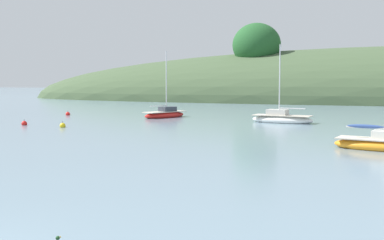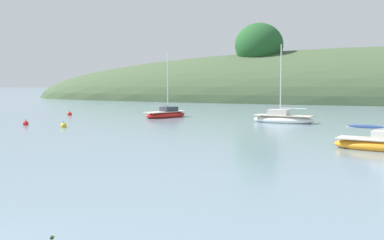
# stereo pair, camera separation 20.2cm
# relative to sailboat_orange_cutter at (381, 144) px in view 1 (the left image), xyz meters

# --- Properties ---
(sailboat_orange_cutter) EXTENTS (4.80, 2.69, 6.00)m
(sailboat_orange_cutter) POSITION_rel_sailboat_orange_cutter_xyz_m (0.00, 0.00, 0.00)
(sailboat_orange_cutter) COLOR orange
(sailboat_orange_cutter) RESTS_ON ground
(sailboat_teal_outer) EXTENTS (3.68, 4.87, 6.41)m
(sailboat_teal_outer) POSITION_rel_sailboat_orange_cutter_xyz_m (-17.42, 16.98, -0.00)
(sailboat_teal_outer) COLOR red
(sailboat_teal_outer) RESTS_ON ground
(sailboat_blue_center) EXTENTS (5.42, 2.79, 6.64)m
(sailboat_blue_center) POSITION_rel_sailboat_orange_cutter_xyz_m (-6.26, 14.34, 0.02)
(sailboat_blue_center) COLOR white
(sailboat_blue_center) RESTS_ON ground
(mooring_buoy_inner) EXTENTS (0.44, 0.44, 0.54)m
(mooring_buoy_inner) POSITION_rel_sailboat_orange_cutter_xyz_m (-27.75, 16.96, -0.19)
(mooring_buoy_inner) COLOR red
(mooring_buoy_inner) RESTS_ON ground
(mooring_buoy_channel) EXTENTS (0.44, 0.44, 0.54)m
(mooring_buoy_channel) POSITION_rel_sailboat_orange_cutter_xyz_m (-25.44, 6.55, -0.19)
(mooring_buoy_channel) COLOR red
(mooring_buoy_channel) RESTS_ON ground
(mooring_buoy_outer) EXTENTS (0.44, 0.44, 0.54)m
(mooring_buoy_outer) POSITION_rel_sailboat_orange_cutter_xyz_m (-21.62, 5.83, -0.19)
(mooring_buoy_outer) COLOR yellow
(mooring_buoy_outer) RESTS_ON ground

